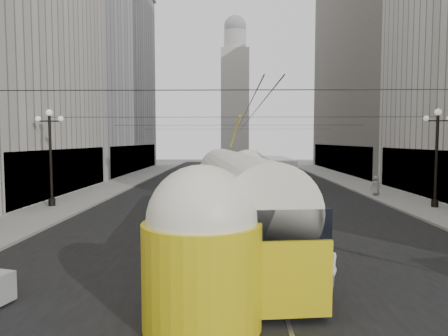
{
  "coord_description": "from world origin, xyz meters",
  "views": [
    {
      "loc": [
        -0.64,
        -8.03,
        4.5
      ],
      "look_at": [
        -1.04,
        12.13,
        3.09
      ],
      "focal_mm": 32.0,
      "sensor_mm": 36.0,
      "label": 1
    }
  ],
  "objects_px": {
    "pedestrian_crossing_a": "(203,268)",
    "pedestrian_crossing_b": "(325,267)",
    "streetcar": "(235,200)",
    "pedestrian_sidewalk_right": "(376,185)",
    "city_bus": "(277,170)"
  },
  "relations": [
    {
      "from": "pedestrian_crossing_a",
      "to": "pedestrian_crossing_b",
      "type": "xyz_separation_m",
      "value": [
        3.45,
        -0.21,
        0.13
      ]
    },
    {
      "from": "streetcar",
      "to": "pedestrian_sidewalk_right",
      "type": "relative_size",
      "value": 11.62
    },
    {
      "from": "pedestrian_sidewalk_right",
      "to": "city_bus",
      "type": "bearing_deg",
      "value": -62.1
    },
    {
      "from": "streetcar",
      "to": "pedestrian_sidewalk_right",
      "type": "xyz_separation_m",
      "value": [
        11.27,
        14.64,
        -1.02
      ]
    },
    {
      "from": "pedestrian_crossing_b",
      "to": "pedestrian_sidewalk_right",
      "type": "xyz_separation_m",
      "value": [
        8.78,
        20.52,
        0.0
      ]
    },
    {
      "from": "city_bus",
      "to": "pedestrian_crossing_b",
      "type": "height_order",
      "value": "city_bus"
    },
    {
      "from": "streetcar",
      "to": "pedestrian_crossing_a",
      "type": "distance_m",
      "value": 5.87
    },
    {
      "from": "streetcar",
      "to": "pedestrian_crossing_b",
      "type": "xyz_separation_m",
      "value": [
        2.49,
        -5.88,
        -1.02
      ]
    },
    {
      "from": "city_bus",
      "to": "pedestrian_crossing_a",
      "type": "xyz_separation_m",
      "value": [
        -5.38,
        -28.7,
        -0.7
      ]
    },
    {
      "from": "streetcar",
      "to": "pedestrian_crossing_b",
      "type": "relative_size",
      "value": 9.74
    },
    {
      "from": "pedestrian_crossing_b",
      "to": "pedestrian_sidewalk_right",
      "type": "relative_size",
      "value": 1.19
    },
    {
      "from": "city_bus",
      "to": "pedestrian_crossing_b",
      "type": "xyz_separation_m",
      "value": [
        -1.93,
        -28.9,
        -0.57
      ]
    },
    {
      "from": "pedestrian_sidewalk_right",
      "to": "streetcar",
      "type": "bearing_deg",
      "value": 41.03
    },
    {
      "from": "pedestrian_crossing_a",
      "to": "streetcar",
      "type": "bearing_deg",
      "value": -21.46
    },
    {
      "from": "pedestrian_crossing_a",
      "to": "pedestrian_sidewalk_right",
      "type": "xyz_separation_m",
      "value": [
        12.23,
        20.32,
        0.13
      ]
    }
  ]
}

